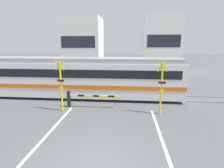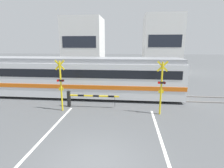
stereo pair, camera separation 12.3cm
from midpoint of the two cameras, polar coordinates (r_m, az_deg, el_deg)
name	(u,v)px [view 1 (the left image)]	position (r m, az deg, el deg)	size (l,w,h in m)	color
ground_plane	(95,165)	(7.25, -5.95, -24.72)	(160.00, 160.00, 0.00)	#4C4F51
rail_track_near	(113,99)	(14.35, 0.22, -4.99)	(50.00, 0.10, 0.08)	gray
rail_track_far	(115,94)	(15.71, 0.68, -3.40)	(50.00, 0.10, 0.08)	gray
road_stripe_left	(36,147)	(8.82, -23.98, -18.39)	(0.14, 9.73, 0.01)	white
road_stripe_right	(167,155)	(8.01, 17.08, -21.20)	(0.14, 9.73, 0.01)	white
commuter_train	(61,76)	(15.69, -16.58, 2.59)	(20.22, 3.00, 3.35)	silver
crossing_barrier_near	(81,98)	(12.69, -10.32, -4.38)	(3.72, 0.20, 1.17)	black
crossing_barrier_far	(138,82)	(17.78, 8.22, 0.62)	(3.72, 0.20, 1.17)	black
crossing_signal_left	(61,83)	(12.03, -16.63, 0.20)	(0.68, 0.15, 3.45)	yellow
crossing_signal_right	(162,85)	(11.35, 15.57, -0.46)	(0.68, 0.15, 3.45)	yellow
pedestrian	(105,77)	(19.37, -2.41, 2.23)	(0.38, 0.22, 1.55)	#33384C
building_left_of_street	(83,45)	(30.67, -9.58, 12.48)	(6.29, 5.86, 8.75)	white
building_right_of_street	(160,44)	(30.10, 15.34, 12.43)	(5.71, 5.86, 8.97)	white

